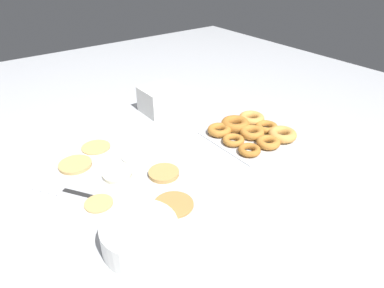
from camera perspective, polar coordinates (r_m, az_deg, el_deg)
The scene contains 12 objects.
ground_plane at distance 1.17m, azimuth -5.99°, elevation -2.78°, with size 3.00×3.00×0.00m, color #B2B5BA.
pancake_0 at distance 1.19m, azimuth -9.63°, elevation -2.01°, with size 0.09×0.09×0.01m, color beige.
pancake_1 at distance 1.28m, azimuth -15.74°, elevation -0.43°, with size 0.10×0.10×0.01m, color tan.
pancake_2 at distance 1.11m, azimuth -12.33°, elevation -4.97°, with size 0.09×0.09×0.01m, color beige.
pancake_3 at distance 1.02m, azimuth -15.31°, elevation -9.43°, with size 0.08×0.08×0.01m, color tan.
pancake_4 at distance 1.20m, azimuth -18.89°, elevation -3.27°, with size 0.11×0.11×0.01m, color tan.
pancake_5 at distance 0.98m, azimuth -3.12°, elevation -9.93°, with size 0.12×0.12×0.01m, color #B27F42.
pancake_6 at distance 1.10m, azimuth -4.73°, elevation -4.86°, with size 0.10×0.10×0.01m, color tan.
donut_tray at distance 1.32m, azimuth 9.82°, elevation 2.09°, with size 0.28×0.29×0.04m.
batter_bowl at distance 0.86m, azimuth -8.69°, elevation -14.85°, with size 0.19×0.19×0.07m.
container_stack at distance 1.49m, azimuth -5.16°, elevation 7.39°, with size 0.14×0.16×0.11m.
spatula at distance 1.12m, azimuth -21.63°, elevation -6.77°, with size 0.20×0.15×0.01m.
Camera 1 is at (-0.85, 0.48, 0.65)m, focal length 32.00 mm.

